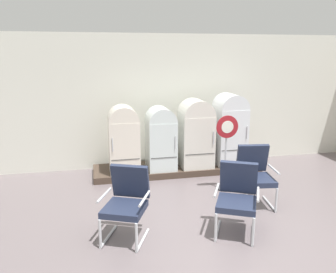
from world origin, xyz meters
TOP-DOWN VIEW (x-y plane):
  - ground at (0.00, 0.00)m, footprint 12.00×10.00m
  - back_wall at (0.00, 3.66)m, footprint 11.76×0.12m
  - display_plinth at (0.00, 3.02)m, footprint 3.71×0.95m
  - refrigerator_0 at (-1.19, 2.91)m, footprint 0.63×0.66m
  - refrigerator_1 at (-0.39, 2.92)m, footprint 0.60×0.69m
  - refrigerator_2 at (0.39, 2.93)m, footprint 0.70×0.71m
  - refrigerator_3 at (1.19, 2.93)m, footprint 0.64×0.70m
  - armchair_left at (-1.39, 0.42)m, footprint 0.80×0.86m
  - armchair_right at (0.92, 1.09)m, footprint 0.69×0.77m
  - armchair_center at (0.22, 0.24)m, footprint 0.81×0.87m
  - sign_stand at (0.66, 1.80)m, footprint 0.43×0.32m

SIDE VIEW (x-z plane):
  - ground at x=0.00m, z-range -0.05..0.00m
  - display_plinth at x=0.00m, z-range 0.00..0.14m
  - armchair_left at x=-1.39m, z-range 0.05..1.09m
  - armchair_right at x=0.92m, z-range 0.05..1.09m
  - armchair_center at x=0.22m, z-range 0.05..1.09m
  - sign_stand at x=0.66m, z-range -0.04..1.44m
  - refrigerator_1 at x=-0.39m, z-range 0.18..1.53m
  - refrigerator_0 at x=-1.19m, z-range 0.18..1.59m
  - refrigerator_2 at x=0.39m, z-range 0.18..1.67m
  - refrigerator_3 at x=1.19m, z-range 0.19..1.79m
  - back_wall at x=0.00m, z-range 0.01..3.05m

